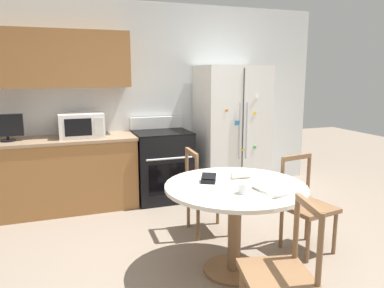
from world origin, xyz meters
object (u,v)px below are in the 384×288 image
object	(u,v)px
oven_range	(162,165)
candle_glass	(244,189)
refrigerator	(231,130)
dining_chair_right	(306,206)
dining_chair_far	(206,193)
microwave	(81,125)
dining_chair_near	(281,274)
wallet	(209,179)
countertop_tv	(7,127)

from	to	relation	value
oven_range	candle_glass	xyz separation A→B (m)	(0.03, -2.25, 0.34)
refrigerator	dining_chair_right	distance (m)	1.93
oven_range	candle_glass	distance (m)	2.28
dining_chair_right	dining_chair_far	size ratio (longest dim) A/B	1.00
microwave	dining_chair_right	size ratio (longest dim) A/B	0.59
refrigerator	candle_glass	world-z (taller)	refrigerator
refrigerator	candle_glass	distance (m)	2.43
dining_chair_near	wallet	size ratio (longest dim) A/B	5.34
dining_chair_right	candle_glass	world-z (taller)	dining_chair_right
microwave	candle_glass	bearing A→B (deg)	-65.76
microwave	dining_chair_right	xyz separation A→B (m)	(1.89, -1.94, -0.61)
oven_range	candle_glass	world-z (taller)	oven_range
dining_chair_near	microwave	bearing A→B (deg)	31.66
wallet	countertop_tv	bearing A→B (deg)	132.11
dining_chair_far	oven_range	bearing A→B (deg)	-170.44
oven_range	countertop_tv	size ratio (longest dim) A/B	3.05
microwave	oven_range	bearing A→B (deg)	-2.15
refrigerator	countertop_tv	bearing A→B (deg)	179.25
dining_chair_right	dining_chair_near	distance (m)	1.32
dining_chair_near	dining_chair_far	xyz separation A→B (m)	(0.16, 1.65, 0.00)
countertop_tv	dining_chair_far	size ratio (longest dim) A/B	0.39
refrigerator	wallet	bearing A→B (deg)	-120.79
oven_range	dining_chair_near	world-z (taller)	oven_range
dining_chair_right	dining_chair_far	world-z (taller)	same
microwave	candle_glass	distance (m)	2.52
oven_range	dining_chair_near	size ratio (longest dim) A/B	1.20
refrigerator	dining_chair_far	distance (m)	1.53
microwave	dining_chair_near	distance (m)	3.12
microwave	dining_chair_far	distance (m)	1.80
candle_glass	dining_chair_right	bearing A→B (deg)	22.12
refrigerator	dining_chair_near	size ratio (longest dim) A/B	1.97
countertop_tv	dining_chair_far	distance (m)	2.40
oven_range	dining_chair_near	bearing A→B (deg)	-90.43
refrigerator	microwave	world-z (taller)	refrigerator
dining_chair_right	dining_chair_far	xyz separation A→B (m)	(-0.75, 0.69, 0.00)
dining_chair_right	dining_chair_near	size ratio (longest dim) A/B	1.00
refrigerator	dining_chair_right	size ratio (longest dim) A/B	1.97
candle_glass	refrigerator	bearing A→B (deg)	66.45
countertop_tv	candle_glass	size ratio (longest dim) A/B	3.84
dining_chair_right	oven_range	bearing A→B (deg)	-74.24
refrigerator	dining_chair_right	world-z (taller)	refrigerator
refrigerator	countertop_tv	distance (m)	2.83
dining_chair_near	wallet	bearing A→B (deg)	18.27
dining_chair_far	candle_glass	distance (m)	1.11
oven_range	dining_chair_right	world-z (taller)	oven_range
countertop_tv	wallet	size ratio (longest dim) A/B	2.09
dining_chair_far	countertop_tv	bearing A→B (deg)	-118.86
dining_chair_far	microwave	bearing A→B (deg)	-134.49
countertop_tv	dining_chair_near	world-z (taller)	countertop_tv
dining_chair_right	dining_chair_far	bearing A→B (deg)	-52.14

